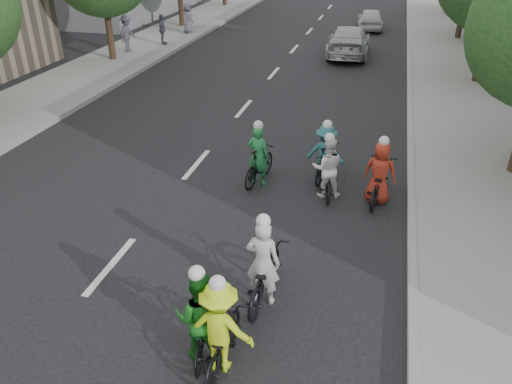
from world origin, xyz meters
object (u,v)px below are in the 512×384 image
at_px(cyclist_5, 201,322).
at_px(cyclist_4, 325,157).
at_px(cyclist_3, 264,272).
at_px(follow_car_trail, 370,19).
at_px(cyclist_1, 221,333).
at_px(cyclist_2, 379,178).
at_px(spectator_1, 162,29).
at_px(cyclist_0, 259,161).
at_px(follow_car_lead, 349,41).
at_px(spectator_0, 127,33).
at_px(spectator_2, 188,18).
at_px(cyclist_6, 327,173).

bearing_deg(cyclist_5, cyclist_4, -109.36).
height_order(cyclist_3, follow_car_trail, cyclist_3).
relative_size(cyclist_1, cyclist_2, 0.92).
distance_m(cyclist_2, spectator_1, 18.97).
xyz_separation_m(cyclist_4, follow_car_trail, (-0.12, 21.58, -0.03)).
bearing_deg(cyclist_5, cyclist_2, -123.47).
relative_size(cyclist_0, cyclist_3, 0.93).
distance_m(cyclist_1, cyclist_2, 6.46).
relative_size(cyclist_3, cyclist_4, 1.10).
bearing_deg(follow_car_lead, spectator_0, 11.60).
height_order(cyclist_4, spectator_0, spectator_0).
relative_size(cyclist_1, spectator_2, 1.06).
relative_size(cyclist_2, spectator_1, 1.24).
distance_m(cyclist_0, cyclist_2, 3.16).
bearing_deg(cyclist_3, follow_car_trail, -88.33).
xyz_separation_m(follow_car_lead, spectator_2, (-9.86, 2.54, 0.27)).
relative_size(follow_car_lead, spectator_1, 3.21).
bearing_deg(cyclist_3, cyclist_0, -72.03).
xyz_separation_m(cyclist_6, follow_car_lead, (-0.96, 15.21, 0.12)).
bearing_deg(follow_car_trail, cyclist_3, 83.96).
xyz_separation_m(cyclist_3, follow_car_lead, (-0.37, 19.51, 0.12)).
bearing_deg(cyclist_5, spectator_2, -78.45).
relative_size(cyclist_1, spectator_0, 0.99).
relative_size(follow_car_lead, follow_car_trail, 1.34).
xyz_separation_m(cyclist_0, spectator_2, (-8.96, 17.52, 0.38)).
relative_size(follow_car_lead, spectator_2, 2.95).
height_order(cyclist_0, cyclist_3, cyclist_3).
bearing_deg(cyclist_0, cyclist_3, 117.04).
xyz_separation_m(spectator_0, spectator_2, (1.24, 5.29, -0.06)).
distance_m(cyclist_1, spectator_1, 22.90).
bearing_deg(cyclist_4, cyclist_3, 94.19).
relative_size(cyclist_0, cyclist_1, 0.99).
xyz_separation_m(cyclist_3, spectator_1, (-10.43, 18.78, 0.33)).
relative_size(cyclist_3, spectator_1, 1.23).
distance_m(cyclist_2, cyclist_4, 1.68).
xyz_separation_m(cyclist_3, follow_car_trail, (0.30, 26.76, 0.03)).
height_order(follow_car_lead, spectator_2, spectator_2).
xyz_separation_m(cyclist_4, cyclist_6, (0.17, -0.88, -0.05)).
bearing_deg(cyclist_3, cyclist_1, 83.81).
bearing_deg(cyclist_4, cyclist_5, 89.99).
xyz_separation_m(follow_car_trail, spectator_0, (-11.77, -9.99, 0.43)).
bearing_deg(spectator_2, follow_car_lead, -101.09).
distance_m(cyclist_3, cyclist_6, 4.34).
relative_size(follow_car_lead, spectator_0, 2.75).
xyz_separation_m(cyclist_3, cyclist_5, (-0.63, -1.59, 0.08)).
height_order(cyclist_1, spectator_2, spectator_2).
relative_size(cyclist_2, cyclist_6, 1.13).
relative_size(cyclist_5, spectator_0, 0.99).
height_order(cyclist_3, spectator_0, spectator_0).
relative_size(cyclist_3, cyclist_5, 1.07).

